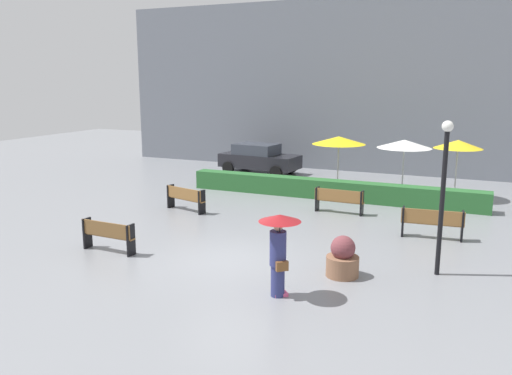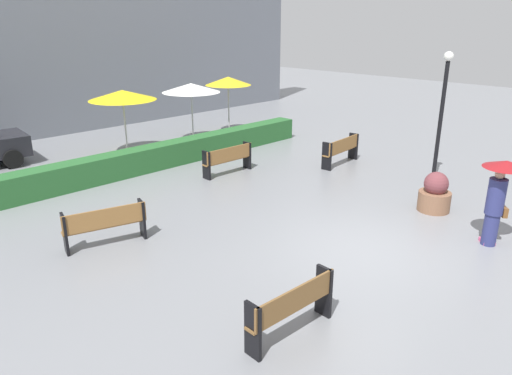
{
  "view_description": "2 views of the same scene",
  "coord_description": "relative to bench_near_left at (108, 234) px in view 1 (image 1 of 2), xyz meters",
  "views": [
    {
      "loc": [
        6.25,
        -12.28,
        4.88
      ],
      "look_at": [
        -0.82,
        3.81,
        1.24
      ],
      "focal_mm": 36.46,
      "sensor_mm": 36.0,
      "label": 1
    },
    {
      "loc": [
        -8.43,
        -5.06,
        4.81
      ],
      "look_at": [
        -0.6,
        2.81,
        0.89
      ],
      "focal_mm": 33.75,
      "sensor_mm": 36.0,
      "label": 2
    }
  ],
  "objects": [
    {
      "name": "bench_far_left",
      "position": [
        -0.49,
        5.05,
        -0.01
      ],
      "size": [
        1.82,
        0.78,
        0.91
      ],
      "color": "olive",
      "rests_on": "ground"
    },
    {
      "name": "bench_back_row",
      "position": [
        4.94,
        7.06,
        -0.01
      ],
      "size": [
        1.85,
        0.41,
        0.91
      ],
      "color": "olive",
      "rests_on": "ground"
    },
    {
      "name": "patio_umbrella_yellow_far",
      "position": [
        8.76,
        11.3,
        1.75
      ],
      "size": [
        1.95,
        1.95,
        2.48
      ],
      "color": "silver",
      "rests_on": "ground"
    },
    {
      "name": "pedestrian_with_umbrella",
      "position": [
        5.66,
        -0.97,
        0.72
      ],
      "size": [
        0.96,
        0.96,
        1.96
      ],
      "color": "navy",
      "rests_on": "ground"
    },
    {
      "name": "hedge_strip",
      "position": [
        3.98,
        9.26,
        -0.15
      ],
      "size": [
        12.45,
        0.7,
        0.8
      ],
      "primitive_type": "cube",
      "color": "#28602D",
      "rests_on": "ground"
    },
    {
      "name": "patio_umbrella_yellow",
      "position": [
        3.75,
        11.32,
        1.69
      ],
      "size": [
        2.39,
        2.39,
        2.41
      ],
      "color": "silver",
      "rests_on": "ground"
    },
    {
      "name": "ground_plane",
      "position": [
        3.44,
        0.86,
        -0.55
      ],
      "size": [
        60.0,
        60.0,
        0.0
      ],
      "primitive_type": "plane",
      "color": "gray"
    },
    {
      "name": "building_facade",
      "position": [
        3.44,
        16.86,
        4.02
      ],
      "size": [
        28.0,
        1.2,
        9.13
      ],
      "primitive_type": "cube",
      "color": "slate",
      "rests_on": "ground"
    },
    {
      "name": "bench_near_left",
      "position": [
        0.0,
        0.0,
        0.0
      ],
      "size": [
        1.75,
        0.39,
        0.91
      ],
      "color": "brown",
      "rests_on": "ground"
    },
    {
      "name": "bench_far_right",
      "position": [
        8.44,
        5.11,
        0.02
      ],
      "size": [
        1.9,
        0.51,
        0.94
      ],
      "color": "olive",
      "rests_on": "ground"
    },
    {
      "name": "lamp_post",
      "position": [
        8.87,
        1.96,
        1.86
      ],
      "size": [
        0.28,
        0.28,
        3.93
      ],
      "color": "black",
      "rests_on": "ground"
    },
    {
      "name": "planter_pot",
      "position": [
        6.68,
        0.88,
        -0.09
      ],
      "size": [
        0.83,
        0.83,
        1.06
      ],
      "color": "brown",
      "rests_on": "ground"
    },
    {
      "name": "patio_umbrella_white",
      "position": [
        6.65,
        11.11,
        1.69
      ],
      "size": [
        2.28,
        2.28,
        2.41
      ],
      "color": "silver",
      "rests_on": "ground"
    },
    {
      "name": "parked_car",
      "position": [
        -1.18,
        13.7,
        0.27
      ],
      "size": [
        4.35,
        2.3,
        1.57
      ],
      "color": "black",
      "rests_on": "ground"
    }
  ]
}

